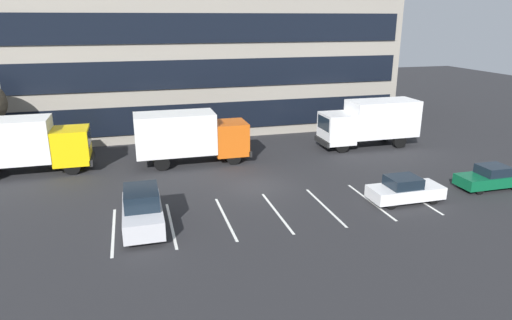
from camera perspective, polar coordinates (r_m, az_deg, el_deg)
The scene contains 9 objects.
ground_plane at distance 27.89m, azimuth 0.09°, elevation -3.38°, with size 120.00×120.00×0.00m, color #262628.
office_building at distance 43.62m, azimuth -6.58°, elevation 18.54°, with size 34.01×11.77×21.60m.
lot_markings at distance 24.33m, azimuth 2.65°, elevation -6.62°, with size 16.94×5.40×0.01m.
box_truck_white at distance 37.27m, azimuth 14.28°, elevation 4.80°, with size 7.99×2.65×3.70m.
box_truck_yellow at distance 33.38m, azimuth -27.35°, elevation 1.94°, with size 8.06×2.67×3.74m.
box_truck_orange at distance 32.09m, azimuth -8.38°, elevation 3.14°, with size 7.97×2.64×3.70m.
sedan_white at distance 26.78m, azimuth 18.32°, elevation -3.60°, with size 4.17×1.74×1.49m.
sedan_forest at distance 30.93m, azimuth 27.51°, elevation -1.99°, with size 3.97×1.66×1.42m.
suv_silver at distance 22.90m, azimuth -14.19°, elevation -6.14°, with size 1.87×4.42×2.00m.
Camera 1 is at (-6.98, -25.10, 9.95)m, focal length 31.60 mm.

